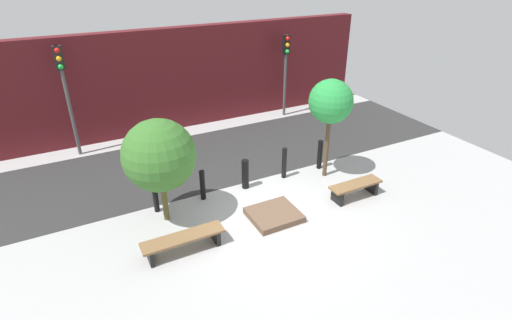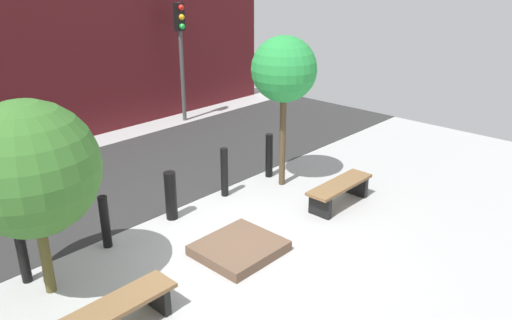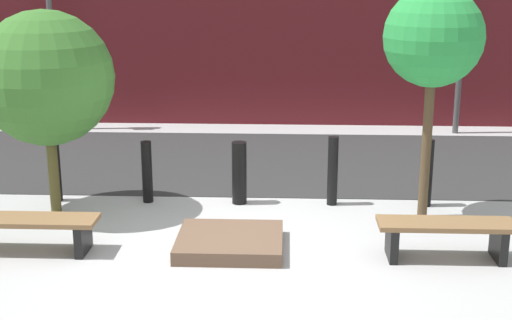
{
  "view_description": "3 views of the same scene",
  "coord_description": "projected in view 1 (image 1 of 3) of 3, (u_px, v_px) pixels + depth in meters",
  "views": [
    {
      "loc": [
        -4.55,
        -7.74,
        6.42
      ],
      "look_at": [
        -0.15,
        0.77,
        1.44
      ],
      "focal_mm": 28.0,
      "sensor_mm": 36.0,
      "label": 1
    },
    {
      "loc": [
        -5.04,
        -5.1,
        4.45
      ],
      "look_at": [
        0.51,
        0.08,
        1.48
      ],
      "focal_mm": 35.0,
      "sensor_mm": 36.0,
      "label": 2
    },
    {
      "loc": [
        0.69,
        -8.31,
        3.42
      ],
      "look_at": [
        0.31,
        0.26,
        1.08
      ],
      "focal_mm": 50.0,
      "sensor_mm": 36.0,
      "label": 3
    }
  ],
  "objects": [
    {
      "name": "road_strip",
      "position": [
        216.0,
        156.0,
        14.17
      ],
      "size": [
        18.0,
        4.26,
        0.01
      ],
      "primitive_type": "cube",
      "color": "#2C2C2C",
      "rests_on": "ground"
    },
    {
      "name": "bench_right",
      "position": [
        355.0,
        187.0,
        11.65
      ],
      "size": [
        1.63,
        0.47,
        0.47
      ],
      "rotation": [
        0.0,
        0.0,
        -0.0
      ],
      "color": "black",
      "rests_on": "ground"
    },
    {
      "name": "ground_plane",
      "position": [
        274.0,
        217.0,
        10.91
      ],
      "size": [
        18.0,
        18.0,
        0.0
      ],
      "primitive_type": "plane",
      "color": "#A6A6A6"
    },
    {
      "name": "bollard_center",
      "position": [
        245.0,
        174.0,
        12.08
      ],
      "size": [
        0.22,
        0.22,
        0.94
      ],
      "primitive_type": "cylinder",
      "color": "black",
      "rests_on": "ground"
    },
    {
      "name": "planter_bed",
      "position": [
        274.0,
        215.0,
        10.86
      ],
      "size": [
        1.31,
        1.19,
        0.17
      ],
      "primitive_type": "cube",
      "color": "brown",
      "rests_on": "ground"
    },
    {
      "name": "tree_behind_right_bench",
      "position": [
        331.0,
        102.0,
        11.83
      ],
      "size": [
        1.33,
        1.33,
        3.18
      ],
      "color": "#4C3A25",
      "rests_on": "ground"
    },
    {
      "name": "bollard_far_right",
      "position": [
        320.0,
        155.0,
        13.19
      ],
      "size": [
        0.16,
        0.16,
        1.0
      ],
      "primitive_type": "cylinder",
      "color": "black",
      "rests_on": "ground"
    },
    {
      "name": "traffic_light_west",
      "position": [
        64.0,
        83.0,
        13.12
      ],
      "size": [
        0.28,
        0.27,
        3.83
      ],
      "color": "#4E4E4E",
      "rests_on": "ground"
    },
    {
      "name": "bench_left",
      "position": [
        183.0,
        240.0,
        9.52
      ],
      "size": [
        2.0,
        0.48,
        0.44
      ],
      "rotation": [
        0.0,
        0.0,
        0.0
      ],
      "color": "black",
      "rests_on": "ground"
    },
    {
      "name": "traffic_light_mid_west",
      "position": [
        286.0,
        61.0,
        16.71
      ],
      "size": [
        0.28,
        0.27,
        3.46
      ],
      "color": "#494949",
      "rests_on": "ground"
    },
    {
      "name": "bollard_far_left",
      "position": [
        155.0,
        194.0,
        10.92
      ],
      "size": [
        0.15,
        0.15,
        1.1
      ],
      "primitive_type": "cylinder",
      "color": "black",
      "rests_on": "ground"
    },
    {
      "name": "bollard_left",
      "position": [
        203.0,
        185.0,
        11.52
      ],
      "size": [
        0.16,
        0.16,
        0.93
      ],
      "primitive_type": "cylinder",
      "color": "black",
      "rests_on": "ground"
    },
    {
      "name": "bollard_right",
      "position": [
        284.0,
        163.0,
        12.62
      ],
      "size": [
        0.15,
        0.15,
        1.03
      ],
      "primitive_type": "cylinder",
      "color": "black",
      "rests_on": "ground"
    },
    {
      "name": "tree_behind_left_bench",
      "position": [
        159.0,
        156.0,
        9.95
      ],
      "size": [
        1.86,
        1.86,
        2.87
      ],
      "color": "#504823",
      "rests_on": "ground"
    },
    {
      "name": "building_facade",
      "position": [
        182.0,
        78.0,
        15.9
      ],
      "size": [
        16.2,
        0.5,
        3.96
      ],
      "primitive_type": "cube",
      "color": "#511419",
      "rests_on": "ground"
    }
  ]
}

